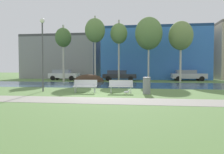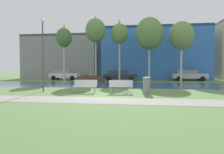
{
  "view_description": "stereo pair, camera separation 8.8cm",
  "coord_description": "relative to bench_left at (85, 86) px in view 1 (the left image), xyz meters",
  "views": [
    {
      "loc": [
        2.67,
        -13.33,
        1.65
      ],
      "look_at": [
        0.58,
        1.51,
        1.07
      ],
      "focal_mm": 35.33,
      "sensor_mm": 36.0,
      "label": 1
    },
    {
      "loc": [
        2.76,
        -13.32,
        1.65
      ],
      "look_at": [
        0.58,
        1.51,
        1.07
      ],
      "focal_mm": 35.33,
      "sensor_mm": 36.0,
      "label": 2
    }
  ],
  "objects": [
    {
      "name": "streetlamp",
      "position": [
        -3.24,
        0.39,
        3.03
      ],
      "size": [
        0.32,
        0.32,
        5.23
      ],
      "color": "#4C4C51",
      "rests_on": "ground"
    },
    {
      "name": "bench_right",
      "position": [
        2.45,
        0.0,
        0.0
      ],
      "size": [
        1.64,
        0.7,
        0.87
      ],
      "color": "silver",
      "rests_on": "ground"
    },
    {
      "name": "birch_left",
      "position": [
        -2.17,
        13.0,
        5.99
      ],
      "size": [
        2.56,
        2.56,
        8.34
      ],
      "color": "#BCB7A8",
      "rests_on": "ground"
    },
    {
      "name": "soil_mound",
      "position": [
        -2.9,
        12.57,
        -0.47
      ],
      "size": [
        3.9,
        2.45,
        1.85
      ],
      "primitive_type": "ellipsoid",
      "color": "#423021",
      "rests_on": "ground"
    },
    {
      "name": "parked_hatch_third_silver",
      "position": [
        9.91,
        16.22,
        0.3
      ],
      "size": [
        4.55,
        2.04,
        1.46
      ],
      "color": "#B2B5BC",
      "rests_on": "ground"
    },
    {
      "name": "seagull",
      "position": [
        2.87,
        -0.43,
        -0.34
      ],
      "size": [
        0.43,
        0.16,
        0.26
      ],
      "color": "white",
      "rests_on": "ground"
    },
    {
      "name": "birch_center",
      "position": [
        4.58,
        13.34,
        5.54
      ],
      "size": [
        3.38,
        3.38,
        8.05
      ],
      "color": "beige",
      "rests_on": "ground"
    },
    {
      "name": "birch_center_left",
      "position": [
        0.8,
        13.76,
        5.62
      ],
      "size": [
        2.19,
        2.19,
        7.9
      ],
      "color": "#BCB7A8",
      "rests_on": "ground"
    },
    {
      "name": "ground_plane",
      "position": [
        1.24,
        8.73,
        -0.47
      ],
      "size": [
        120.0,
        120.0,
        0.0
      ],
      "primitive_type": "plane",
      "color": "#5B7F42"
    },
    {
      "name": "building_grey_warehouse",
      "position": [
        -10.01,
        23.81,
        3.15
      ],
      "size": [
        12.48,
        9.66,
        7.25
      ],
      "color": "gray",
      "rests_on": "ground"
    },
    {
      "name": "trash_bin",
      "position": [
        4.15,
        -0.22,
        0.09
      ],
      "size": [
        0.51,
        0.51,
        1.09
      ],
      "color": "gray",
      "rests_on": "ground"
    },
    {
      "name": "paved_path_strip",
      "position": [
        1.24,
        -3.51,
        -0.47
      ],
      "size": [
        60.0,
        2.31,
        0.01
      ],
      "primitive_type": "cube",
      "color": "gray",
      "rests_on": "ground"
    },
    {
      "name": "bench_left",
      "position": [
        0.0,
        0.0,
        0.0
      ],
      "size": [
        1.64,
        0.7,
        0.87
      ],
      "color": "silver",
      "rests_on": "ground"
    },
    {
      "name": "birch_far_left",
      "position": [
        -6.28,
        12.7,
        5.08
      ],
      "size": [
        2.06,
        2.06,
        7.24
      ],
      "color": "beige",
      "rests_on": "ground"
    },
    {
      "name": "parked_sedan_second_dark",
      "position": [
        0.64,
        15.45,
        0.28
      ],
      "size": [
        4.59,
        2.21,
        1.41
      ],
      "color": "#282B30",
      "rests_on": "ground"
    },
    {
      "name": "river_band",
      "position": [
        1.24,
        7.54,
        -0.47
      ],
      "size": [
        80.0,
        7.82,
        0.01
      ],
      "primitive_type": "cube",
      "color": "#33516B",
      "rests_on": "ground"
    },
    {
      "name": "birch_center_right",
      "position": [
        8.49,
        13.53,
        5.2
      ],
      "size": [
        2.96,
        2.96,
        7.48
      ],
      "color": "beige",
      "rests_on": "ground"
    },
    {
      "name": "parked_van_nearest_white",
      "position": [
        -7.4,
        15.68,
        0.32
      ],
      "size": [
        4.16,
        2.09,
        1.5
      ],
      "color": "silver",
      "rests_on": "ground"
    },
    {
      "name": "building_blue_store",
      "position": [
        5.63,
        22.33,
        3.53
      ],
      "size": [
        16.08,
        8.95,
        8.01
      ],
      "color": "#3870C6",
      "rests_on": "ground"
    }
  ]
}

